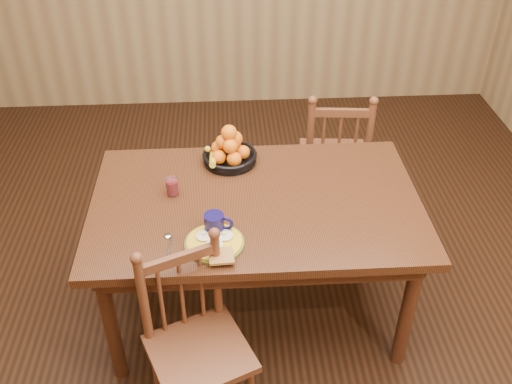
{
  "coord_description": "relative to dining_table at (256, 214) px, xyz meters",
  "views": [
    {
      "loc": [
        -0.13,
        -2.2,
        2.43
      ],
      "look_at": [
        0.0,
        0.0,
        0.8
      ],
      "focal_mm": 40.0,
      "sensor_mm": 36.0,
      "label": 1
    }
  ],
  "objects": [
    {
      "name": "fruit_bowl",
      "position": [
        -0.12,
        0.35,
        0.15
      ],
      "size": [
        0.29,
        0.29,
        0.22
      ],
      "color": "black",
      "rests_on": "dining_table"
    },
    {
      "name": "coffee_mug",
      "position": [
        -0.2,
        -0.23,
        0.14
      ],
      "size": [
        0.13,
        0.09,
        0.1
      ],
      "color": "#100B3F",
      "rests_on": "dining_table"
    },
    {
      "name": "fork",
      "position": [
        -0.19,
        -0.18,
        0.09
      ],
      "size": [
        0.03,
        0.18,
        0.0
      ],
      "rotation": [
        0.0,
        0.0,
        -0.01
      ],
      "color": "silver",
      "rests_on": "dining_table"
    },
    {
      "name": "room",
      "position": [
        0.0,
        0.0,
        0.68
      ],
      "size": [
        4.52,
        5.02,
        2.72
      ],
      "color": "black",
      "rests_on": "ground"
    },
    {
      "name": "juice_glass",
      "position": [
        -0.41,
        0.08,
        0.13
      ],
      "size": [
        0.06,
        0.06,
        0.09
      ],
      "color": "silver",
      "rests_on": "dining_table"
    },
    {
      "name": "spoon",
      "position": [
        -0.41,
        -0.27,
        0.09
      ],
      "size": [
        0.04,
        0.16,
        0.01
      ],
      "rotation": [
        0.0,
        0.0,
        -0.07
      ],
      "color": "silver",
      "rests_on": "dining_table"
    },
    {
      "name": "chair_far",
      "position": [
        0.55,
        0.8,
        -0.21
      ],
      "size": [
        0.46,
        0.44,
        0.93
      ],
      "rotation": [
        0.0,
        0.0,
        3.05
      ],
      "color": "#4D2817",
      "rests_on": "ground"
    },
    {
      "name": "breakfast_plate",
      "position": [
        -0.2,
        -0.31,
        0.1
      ],
      "size": [
        0.26,
        0.29,
        0.04
      ],
      "color": "#59601E",
      "rests_on": "dining_table"
    },
    {
      "name": "chair_near",
      "position": [
        -0.3,
        -0.6,
        -0.23
      ],
      "size": [
        0.52,
        0.51,
        0.89
      ],
      "rotation": [
        0.0,
        0.0,
        0.4
      ],
      "color": "#4D2817",
      "rests_on": "ground"
    },
    {
      "name": "dining_table",
      "position": [
        0.0,
        0.0,
        0.0
      ],
      "size": [
        1.6,
        1.0,
        0.75
      ],
      "color": "black",
      "rests_on": "ground"
    }
  ]
}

